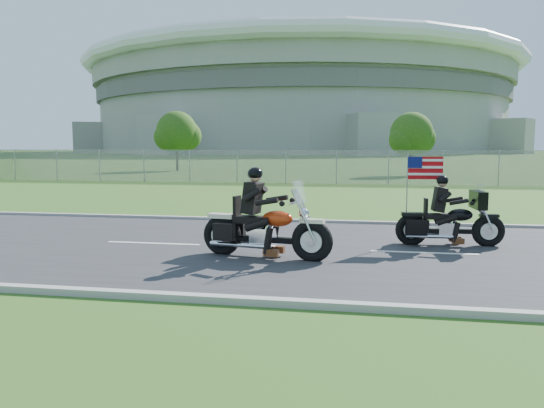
# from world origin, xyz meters

# --- Properties ---
(ground) EXTENTS (420.00, 420.00, 0.00)m
(ground) POSITION_xyz_m (0.00, 0.00, 0.00)
(ground) COLOR #365119
(ground) RESTS_ON ground
(road) EXTENTS (120.00, 8.00, 0.04)m
(road) POSITION_xyz_m (0.00, 0.00, 0.02)
(road) COLOR #28282B
(road) RESTS_ON ground
(curb_north) EXTENTS (120.00, 0.18, 0.12)m
(curb_north) POSITION_xyz_m (0.00, 4.05, 0.05)
(curb_north) COLOR #9E9B93
(curb_north) RESTS_ON ground
(curb_south) EXTENTS (120.00, 0.18, 0.12)m
(curb_south) POSITION_xyz_m (0.00, -4.05, 0.05)
(curb_south) COLOR #9E9B93
(curb_south) RESTS_ON ground
(fence) EXTENTS (60.00, 0.03, 2.00)m
(fence) POSITION_xyz_m (-5.00, 20.00, 1.00)
(fence) COLOR gray
(fence) RESTS_ON ground
(stadium) EXTENTS (140.40, 140.40, 29.20)m
(stadium) POSITION_xyz_m (-20.00, 170.00, 15.58)
(stadium) COLOR #A3A099
(stadium) RESTS_ON ground
(tree_fence_near) EXTENTS (3.52, 3.28, 4.75)m
(tree_fence_near) POSITION_xyz_m (6.04, 30.04, 2.97)
(tree_fence_near) COLOR #382316
(tree_fence_near) RESTS_ON ground
(tree_fence_mid) EXTENTS (3.96, 3.69, 5.30)m
(tree_fence_mid) POSITION_xyz_m (-13.95, 34.04, 3.30)
(tree_fence_mid) COLOR #382316
(tree_fence_mid) RESTS_ON ground
(motorcycle_lead) EXTENTS (2.76, 0.98, 1.86)m
(motorcycle_lead) POSITION_xyz_m (0.77, -0.99, 0.58)
(motorcycle_lead) COLOR black
(motorcycle_lead) RESTS_ON ground
(motorcycle_follow) EXTENTS (2.41, 0.80, 2.01)m
(motorcycle_follow) POSITION_xyz_m (4.64, 1.00, 0.55)
(motorcycle_follow) COLOR black
(motorcycle_follow) RESTS_ON ground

